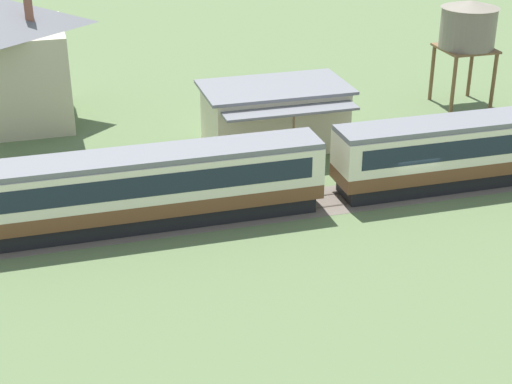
% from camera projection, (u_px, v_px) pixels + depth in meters
% --- Properties ---
extents(ground_plane, '(600.00, 600.00, 0.00)m').
position_uv_depth(ground_plane, '(408.00, 194.00, 45.00)').
color(ground_plane, '#566B42').
extents(passenger_train, '(97.64, 2.85, 4.04)m').
position_uv_depth(passenger_train, '(155.00, 184.00, 40.80)').
color(passenger_train, brown).
rests_on(passenger_train, ground_plane).
extents(railway_track, '(170.52, 3.60, 0.04)m').
position_uv_depth(railway_track, '(108.00, 229.00, 41.10)').
color(railway_track, '#665B51').
rests_on(railway_track, ground_plane).
extents(station_building, '(9.44, 6.83, 4.07)m').
position_uv_depth(station_building, '(275.00, 115.00, 50.97)').
color(station_building, beige).
rests_on(station_building, ground_plane).
extents(water_tower, '(4.21, 4.21, 7.81)m').
position_uv_depth(water_tower, '(468.00, 26.00, 56.83)').
color(water_tower, brown).
rests_on(water_tower, ground_plane).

